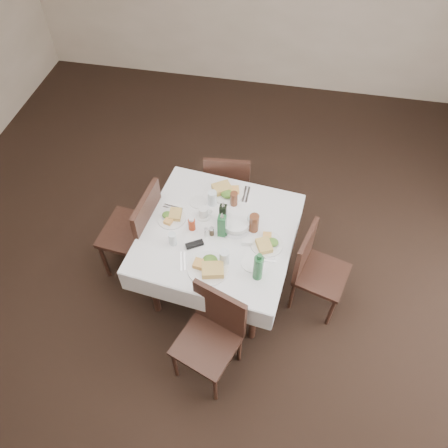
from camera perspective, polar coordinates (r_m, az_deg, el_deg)
name	(u,v)px	position (r m, az deg, el deg)	size (l,w,h in m)	color
ground_plane	(207,302)	(3.99, -2.27, -10.11)	(7.00, 7.00, 0.00)	black
room_shell	(198,161)	(2.62, -3.44, 8.22)	(6.04, 7.04, 2.80)	#B9A58C
dining_table	(218,238)	(3.54, -0.79, -1.80)	(1.32, 1.32, 0.76)	black
chair_north	(228,182)	(4.18, 0.47, 5.47)	(0.45, 0.45, 0.88)	black
chair_south	(213,330)	(3.30, -1.48, -13.70)	(0.54, 0.54, 0.89)	black
chair_east	(314,266)	(3.68, 11.64, -5.39)	(0.50, 0.50, 0.85)	black
chair_west	(139,229)	(3.80, -11.08, -0.60)	(0.51, 0.51, 0.99)	black
meal_north	(226,191)	(3.71, 0.27, 4.32)	(0.29, 0.29, 0.06)	white
meal_south	(209,267)	(3.24, -1.97, -5.63)	(0.31, 0.31, 0.07)	white
meal_east	(267,243)	(3.38, 5.63, -2.54)	(0.26, 0.26, 0.06)	white
meal_west	(172,217)	(3.56, -6.84, 0.94)	(0.23, 0.23, 0.05)	white
side_plate_a	(198,202)	(3.66, -3.39, 2.86)	(0.14, 0.14, 0.01)	white
side_plate_b	(253,263)	(3.28, 3.75, -5.12)	(0.17, 0.17, 0.01)	white
water_n	(212,198)	(3.60, -1.54, 3.38)	(0.07, 0.07, 0.14)	silver
water_s	(224,258)	(3.23, 0.06, -4.41)	(0.07, 0.07, 0.14)	silver
water_e	(251,221)	(3.46, 3.57, 0.36)	(0.06, 0.06, 0.12)	silver
water_w	(173,239)	(3.37, -6.73, -1.93)	(0.06, 0.06, 0.11)	silver
iced_tea_a	(234,199)	(3.60, 1.30, 3.31)	(0.06, 0.06, 0.13)	brown
iced_tea_b	(254,223)	(3.42, 3.94, 0.14)	(0.08, 0.08, 0.16)	brown
bread_basket	(236,224)	(3.46, 1.56, -0.04)	(0.24, 0.24, 0.08)	silver
oil_cruet_dark	(223,213)	(3.45, -0.12, 1.45)	(0.05, 0.05, 0.23)	black
oil_cruet_green	(222,225)	(3.36, -0.26, -0.14)	(0.06, 0.06, 0.26)	#216231
ketchup_bottle	(192,224)	(3.44, -4.24, 0.01)	(0.06, 0.06, 0.12)	#AC3211
salt_shaker	(206,232)	(3.41, -2.32, -1.11)	(0.04, 0.04, 0.08)	white
pepper_shaker	(212,231)	(3.41, -1.63, -0.97)	(0.04, 0.04, 0.08)	#3A2B1B
coffee_mug	(204,213)	(3.54, -2.66, 1.49)	(0.13, 0.12, 0.09)	white
sunglasses	(194,244)	(3.37, -3.88, -2.67)	(0.14, 0.11, 0.03)	black
green_bottle	(258,267)	(3.13, 4.49, -5.66)	(0.07, 0.07, 0.27)	#216231
sugar_caddy	(247,242)	(3.37, 3.03, -2.37)	(0.09, 0.06, 0.04)	white
cutlery_n	(246,194)	(3.72, 2.89, 3.90)	(0.05, 0.19, 0.01)	silver
cutlery_s	(183,261)	(3.30, -5.39, -4.85)	(0.09, 0.18, 0.01)	silver
cutlery_e	(264,259)	(3.32, 5.26, -4.55)	(0.18, 0.06, 0.01)	silver
cutlery_w	(173,208)	(3.64, -6.67, 2.12)	(0.17, 0.06, 0.01)	silver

